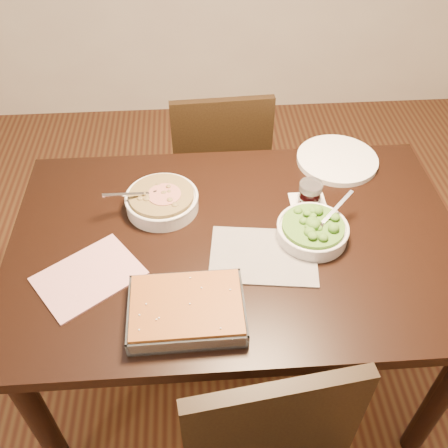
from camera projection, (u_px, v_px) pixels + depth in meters
name	position (u px, v px, depth m)	size (l,w,h in m)	color
ground	(233.00, 364.00, 2.06)	(4.00, 4.00, 0.00)	#3F1D12
table	(236.00, 259.00, 1.61)	(1.40, 0.90, 0.75)	black
magazine_a	(89.00, 276.00, 1.43)	(0.28, 0.20, 0.01)	#A72F46
magazine_b	(263.00, 256.00, 1.48)	(0.32, 0.23, 0.01)	#28272F
coaster	(308.00, 204.00, 1.65)	(0.12, 0.12, 0.00)	white
stew_bowl	(162.00, 200.00, 1.62)	(0.26, 0.24, 0.09)	silver
broccoli_bowl	(312.00, 230.00, 1.52)	(0.22, 0.22, 0.09)	silver
baking_dish	(187.00, 310.00, 1.32)	(0.31, 0.23, 0.06)	silver
wine_tumbler	(310.00, 194.00, 1.62)	(0.08, 0.08, 0.09)	black
dinner_plate	(337.00, 160.00, 1.81)	(0.29, 0.29, 0.02)	white
chair_far	(220.00, 163.00, 2.24)	(0.43, 0.43, 0.87)	black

